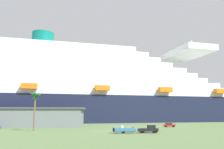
{
  "coord_description": "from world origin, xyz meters",
  "views": [
    {
      "loc": [
        -9.52,
        -80.15,
        5.68
      ],
      "look_at": [
        7.83,
        31.32,
        23.02
      ],
      "focal_mm": 40.03,
      "sensor_mm": 36.0,
      "label": 1
    }
  ],
  "objects_px": {
    "small_boat_on_trailer": "(126,130)",
    "parked_car_red_hatchback": "(169,125)",
    "cruise_ship": "(92,93)",
    "palm_tree": "(35,100)",
    "pickup_truck": "(149,129)"
  },
  "relations": [
    {
      "from": "small_boat_on_trailer",
      "to": "parked_car_red_hatchback",
      "type": "distance_m",
      "value": 36.16
    },
    {
      "from": "cruise_ship",
      "to": "small_boat_on_trailer",
      "type": "xyz_separation_m",
      "value": [
        3.57,
        -84.22,
        -16.86
      ]
    },
    {
      "from": "cruise_ship",
      "to": "palm_tree",
      "type": "distance_m",
      "value": 74.86
    },
    {
      "from": "pickup_truck",
      "to": "parked_car_red_hatchback",
      "type": "xyz_separation_m",
      "value": [
        16.97,
        27.36,
        -0.21
      ]
    },
    {
      "from": "palm_tree",
      "to": "parked_car_red_hatchback",
      "type": "relative_size",
      "value": 2.57
    },
    {
      "from": "cruise_ship",
      "to": "parked_car_red_hatchback",
      "type": "relative_size",
      "value": 55.13
    },
    {
      "from": "cruise_ship",
      "to": "pickup_truck",
      "type": "xyz_separation_m",
      "value": [
        10.16,
        -84.15,
        -16.77
      ]
    },
    {
      "from": "cruise_ship",
      "to": "palm_tree",
      "type": "bearing_deg",
      "value": -108.49
    },
    {
      "from": "cruise_ship",
      "to": "parked_car_red_hatchback",
      "type": "height_order",
      "value": "cruise_ship"
    },
    {
      "from": "small_boat_on_trailer",
      "to": "cruise_ship",
      "type": "bearing_deg",
      "value": 92.43
    },
    {
      "from": "pickup_truck",
      "to": "small_boat_on_trailer",
      "type": "height_order",
      "value": "pickup_truck"
    },
    {
      "from": "palm_tree",
      "to": "cruise_ship",
      "type": "bearing_deg",
      "value": 71.51
    },
    {
      "from": "small_boat_on_trailer",
      "to": "palm_tree",
      "type": "distance_m",
      "value": 31.66
    },
    {
      "from": "pickup_truck",
      "to": "parked_car_red_hatchback",
      "type": "height_order",
      "value": "pickup_truck"
    },
    {
      "from": "parked_car_red_hatchback",
      "to": "small_boat_on_trailer",
      "type": "bearing_deg",
      "value": -130.66
    }
  ]
}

